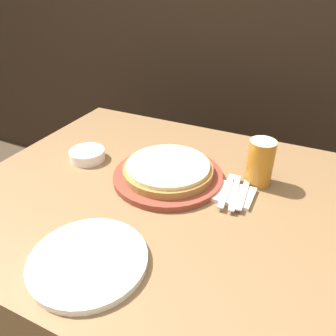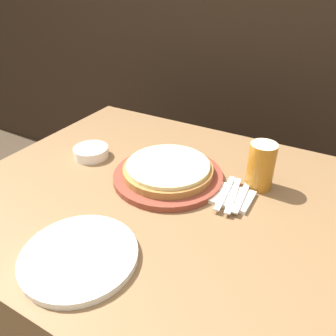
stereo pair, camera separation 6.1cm
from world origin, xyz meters
name	(u,v)px [view 2 (the right image)]	position (x,y,z in m)	size (l,w,h in m)	color
ground_plane	(159,335)	(0.00, 0.00, 0.00)	(12.00, 12.00, 0.00)	#473828
dining_table	(157,274)	(0.00, 0.00, 0.38)	(1.14, 0.98, 0.77)	olive
pizza_on_board	(168,172)	(0.01, 0.07, 0.79)	(0.35, 0.35, 0.06)	brown
beer_glass	(261,164)	(0.27, 0.17, 0.85)	(0.08, 0.08, 0.15)	#B7701E
dinner_plate	(79,256)	(-0.01, -0.33, 0.77)	(0.27, 0.27, 0.02)	white
side_bowl	(91,152)	(-0.31, 0.06, 0.78)	(0.12, 0.12, 0.04)	white
napkin_stack	(233,197)	(0.22, 0.07, 0.77)	(0.11, 0.11, 0.01)	white
fork	(225,193)	(0.20, 0.07, 0.78)	(0.03, 0.18, 0.00)	silver
dinner_knife	(233,195)	(0.22, 0.07, 0.78)	(0.05, 0.18, 0.00)	silver
spoon	(241,198)	(0.25, 0.07, 0.78)	(0.03, 0.16, 0.00)	silver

